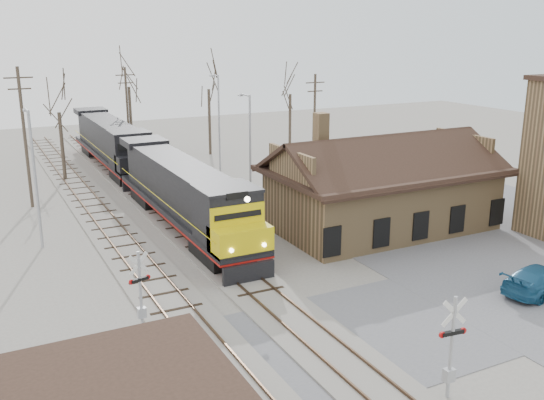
{
  "coord_description": "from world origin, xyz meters",
  "views": [
    {
      "loc": [
        -12.47,
        -19.69,
        12.99
      ],
      "look_at": [
        2.16,
        9.0,
        3.96
      ],
      "focal_mm": 40.0,
      "sensor_mm": 36.0,
      "label": 1
    }
  ],
  "objects": [
    {
      "name": "ground",
      "position": [
        0.0,
        0.0,
        0.0
      ],
      "size": [
        140.0,
        140.0,
        0.0
      ],
      "primitive_type": "plane",
      "color": "gray",
      "rests_on": "ground"
    },
    {
      "name": "streetlight_c",
      "position": [
        8.98,
        33.53,
        5.06
      ],
      "size": [
        0.25,
        2.04,
        9.04
      ],
      "color": "#A5A8AD",
      "rests_on": "ground"
    },
    {
      "name": "tree_b",
      "position": [
        -5.01,
        35.96,
        7.09
      ],
      "size": [
        4.07,
        4.07,
        9.97
      ],
      "color": "#382D23",
      "rests_on": "ground"
    },
    {
      "name": "tree_e",
      "position": [
        19.5,
        38.66,
        7.36
      ],
      "size": [
        4.22,
        4.22,
        10.34
      ],
      "color": "#382D23",
      "rests_on": "ground"
    },
    {
      "name": "crossbuck_near",
      "position": [
        2.13,
        -5.26,
        1.89
      ],
      "size": [
        1.14,
        0.3,
        4.01
      ],
      "rotation": [
        0.0,
        0.0,
        -0.11
      ],
      "color": "#A5A8AD",
      "rests_on": "ground"
    },
    {
      "name": "parked_car",
      "position": [
        12.87,
        -0.4,
        0.72
      ],
      "size": [
        5.17,
        2.66,
        1.44
      ],
      "primitive_type": "imported",
      "rotation": [
        0.0,
        0.0,
        1.71
      ],
      "color": "navy",
      "rests_on": "ground"
    },
    {
      "name": "track_main",
      "position": [
        0.0,
        15.0,
        0.07
      ],
      "size": [
        3.4,
        90.0,
        0.24
      ],
      "color": "gray",
      "rests_on": "ground"
    },
    {
      "name": "tree_d",
      "position": [
        11.0,
        41.12,
        8.16
      ],
      "size": [
        4.68,
        4.68,
        11.46
      ],
      "color": "#382D23",
      "rests_on": "ground"
    },
    {
      "name": "depot",
      "position": [
        11.99,
        12.0,
        2.41
      ],
      "size": [
        15.2,
        9.31,
        7.9
      ],
      "color": "#97784E",
      "rests_on": "ground"
    },
    {
      "name": "locomotive_trailing",
      "position": [
        0.0,
        39.0,
        2.48
      ],
      "size": [
        3.18,
        21.28,
        4.48
      ],
      "color": "black",
      "rests_on": "ground"
    },
    {
      "name": "crossbuck_far",
      "position": [
        -6.45,
        4.95,
        1.78
      ],
      "size": [
        1.05,
        0.37,
        3.74
      ],
      "rotation": [
        0.0,
        0.0,
        3.41
      ],
      "color": "#A5A8AD",
      "rests_on": "ground"
    },
    {
      "name": "parking_lot",
      "position": [
        18.0,
        4.0,
        0.02
      ],
      "size": [
        22.0,
        26.0,
        0.03
      ],
      "primitive_type": "cube",
      "color": "#5A5A5F",
      "rests_on": "ground"
    },
    {
      "name": "utility_pole_a",
      "position": [
        -8.62,
        28.2,
        5.49
      ],
      "size": [
        2.0,
        0.24,
        10.51
      ],
      "color": "#382D23",
      "rests_on": "ground"
    },
    {
      "name": "streetlight_b",
      "position": [
        6.74,
        21.81,
        4.72
      ],
      "size": [
        0.25,
        2.04,
        8.38
      ],
      "color": "#A5A8AD",
      "rests_on": "ground"
    },
    {
      "name": "utility_pole_c",
      "position": [
        17.34,
        29.85,
        4.76
      ],
      "size": [
        2.0,
        0.24,
        9.08
      ],
      "color": "#382D23",
      "rests_on": "ground"
    },
    {
      "name": "track_siding",
      "position": [
        -4.5,
        15.0,
        0.07
      ],
      "size": [
        3.4,
        90.0,
        0.24
      ],
      "color": "gray",
      "rests_on": "ground"
    },
    {
      "name": "utility_pole_b",
      "position": [
        2.83,
        43.54,
        4.92
      ],
      "size": [
        2.0,
        0.24,
        9.39
      ],
      "color": "#382D23",
      "rests_on": "ground"
    },
    {
      "name": "tree_c",
      "position": [
        3.98,
        47.02,
        8.22
      ],
      "size": [
        4.71,
        4.71,
        11.55
      ],
      "color": "#382D23",
      "rests_on": "ground"
    },
    {
      "name": "locomotive_lead",
      "position": [
        0.0,
        17.44,
        2.48
      ],
      "size": [
        3.18,
        21.28,
        4.73
      ],
      "color": "black",
      "rests_on": "ground"
    },
    {
      "name": "streetlight_a",
      "position": [
        -9.09,
        18.53,
        4.79
      ],
      "size": [
        0.25,
        2.04,
        8.51
      ],
      "color": "#A5A8AD",
      "rests_on": "ground"
    },
    {
      "name": "road",
      "position": [
        0.0,
        0.0,
        0.01
      ],
      "size": [
        60.0,
        9.0,
        0.03
      ],
      "primitive_type": "cube",
      "color": "#5A5A5F",
      "rests_on": "ground"
    }
  ]
}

